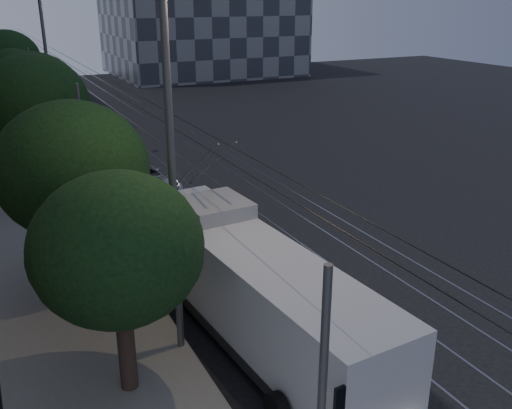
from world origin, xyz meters
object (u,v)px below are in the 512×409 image
Objects in this scene: streetlamp_near at (186,124)px; streetlamp_far at (54,56)px; pickup_silver at (137,180)px; car_white_a at (123,167)px; trolleybus at (251,289)px; car_white_b at (65,137)px; car_white_d at (47,112)px; car_white_c at (62,132)px.

streetlamp_near is 23.07m from streetlamp_far.
car_white_a is (0.00, 2.84, -0.04)m from pickup_silver.
trolleybus is 5.25m from streetlamp_near.
car_white_b is 1.02× the size of car_white_d.
trolleybus reaches higher than car_white_c.
car_white_a is at bearing 76.16° from pickup_silver.
car_white_b is 26.81m from streetlamp_near.
pickup_silver is 2.84m from car_white_a.
streetlamp_far is (-0.48, -4.11, 5.47)m from car_white_c.
streetlamp_near reaches higher than trolleybus.
car_white_a is 10.70m from car_white_c.
trolleybus reaches higher than car_white_b.
car_white_b is at bearing -68.79° from car_white_d.
car_white_d is at bearing 87.70° from streetlamp_far.
trolleybus reaches higher than car_white_d.
car_white_d is (-1.60, 18.48, -0.09)m from car_white_a.
car_white_d is at bearing 89.23° from streetlamp_near.
car_white_b is 0.41× the size of streetlamp_far.
pickup_silver is (0.39, 14.06, -0.78)m from trolleybus.
trolleybus is at bearing -106.37° from car_white_b.
trolleybus is at bearing -105.43° from pickup_silver.
car_white_d is at bearing 93.98° from car_white_a.
car_white_d is at bearing 88.00° from trolleybus.
streetlamp_far reaches higher than car_white_b.
pickup_silver is 15.06m from streetlamp_near.
car_white_d is 0.37× the size of streetlamp_near.
car_white_b is 1.06m from car_white_c.
car_white_c reaches higher than car_white_b.
car_white_b is 6.38m from streetlamp_far.
car_white_b is at bearing 88.96° from streetlamp_near.
trolleybus is 1.14× the size of streetlamp_far.
streetlamp_near is at bearing -89.98° from streetlamp_far.
streetlamp_far reaches higher than pickup_silver.
car_white_a is 17.71m from streetlamp_near.
car_white_c is at bearing 83.31° from streetlamp_far.
pickup_silver is 0.54× the size of streetlamp_near.
car_white_c is 0.42× the size of streetlamp_far.
car_white_c is (-1.60, 13.41, -0.11)m from pickup_silver.
car_white_a is at bearing 82.88° from streetlamp_near.
pickup_silver is at bearing 81.44° from streetlamp_near.
car_white_d is at bearing 71.01° from car_white_b.
car_white_c is at bearing 71.01° from car_white_b.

